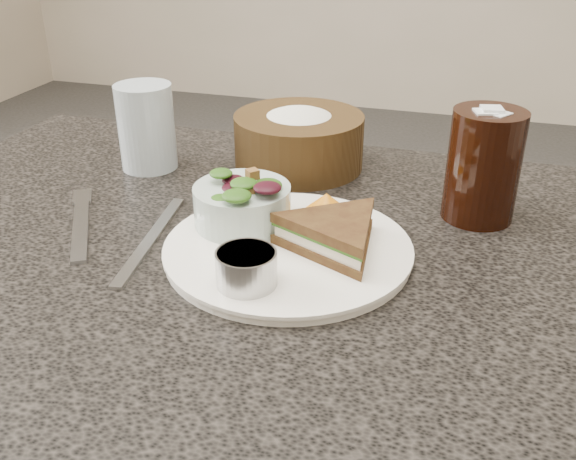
# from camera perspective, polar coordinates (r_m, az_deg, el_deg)

# --- Properties ---
(dinner_plate) EXTENTS (0.27, 0.27, 0.01)m
(dinner_plate) POSITION_cam_1_polar(r_m,az_deg,el_deg) (0.69, -0.00, -1.77)
(dinner_plate) COLOR white
(dinner_plate) RESTS_ON dining_table
(sandwich) EXTENTS (0.19, 0.19, 0.04)m
(sandwich) POSITION_cam_1_polar(r_m,az_deg,el_deg) (0.68, 4.19, -0.40)
(sandwich) COLOR #493417
(sandwich) RESTS_ON dinner_plate
(salad_bowl) EXTENTS (0.13, 0.13, 0.06)m
(salad_bowl) POSITION_cam_1_polar(r_m,az_deg,el_deg) (0.72, -4.10, 2.81)
(salad_bowl) COLOR #AABFB4
(salad_bowl) RESTS_ON dinner_plate
(dressing_ramekin) EXTENTS (0.07, 0.07, 0.04)m
(dressing_ramekin) POSITION_cam_1_polar(r_m,az_deg,el_deg) (0.62, -3.72, -3.44)
(dressing_ramekin) COLOR #A2A2A2
(dressing_ramekin) RESTS_ON dinner_plate
(orange_wedge) EXTENTS (0.07, 0.07, 0.02)m
(orange_wedge) POSITION_cam_1_polar(r_m,az_deg,el_deg) (0.76, 3.44, 2.44)
(orange_wedge) COLOR orange
(orange_wedge) RESTS_ON dinner_plate
(fork) EXTENTS (0.10, 0.16, 0.00)m
(fork) POSITION_cam_1_polar(r_m,az_deg,el_deg) (0.79, -17.96, 0.30)
(fork) COLOR #B1B4B9
(fork) RESTS_ON dining_table
(knife) EXTENTS (0.04, 0.21, 0.00)m
(knife) POSITION_cam_1_polar(r_m,az_deg,el_deg) (0.74, -12.09, -0.78)
(knife) COLOR #B4B4B4
(knife) RESTS_ON dining_table
(bread_basket) EXTENTS (0.22, 0.22, 0.10)m
(bread_basket) POSITION_cam_1_polar(r_m,az_deg,el_deg) (0.91, 0.97, 8.70)
(bread_basket) COLOR #453219
(bread_basket) RESTS_ON dining_table
(cola_glass) EXTENTS (0.11, 0.11, 0.14)m
(cola_glass) POSITION_cam_1_polar(r_m,az_deg,el_deg) (0.78, 17.03, 5.88)
(cola_glass) COLOR black
(cola_glass) RESTS_ON dining_table
(water_glass) EXTENTS (0.10, 0.10, 0.12)m
(water_glass) POSITION_cam_1_polar(r_m,az_deg,el_deg) (0.93, -12.48, 8.93)
(water_glass) COLOR #ABBBC4
(water_glass) RESTS_ON dining_table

